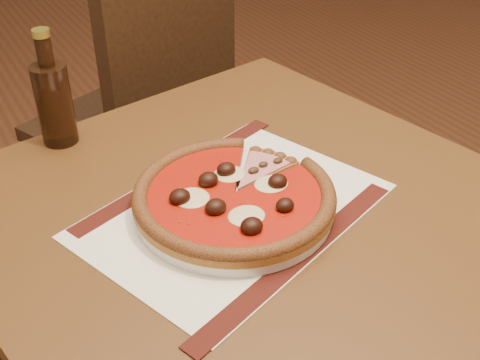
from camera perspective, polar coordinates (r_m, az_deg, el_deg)
name	(u,v)px	position (r m, az deg, el deg)	size (l,w,h in m)	color
table	(246,252)	(0.99, 0.59, -6.87)	(0.93, 0.93, 0.75)	#593515
chair_far	(147,110)	(1.67, -8.77, 6.62)	(0.58, 0.58, 0.94)	black
placemat	(234,210)	(0.91, -0.54, -2.88)	(0.43, 0.31, 0.00)	white
plate	(234,205)	(0.90, -0.54, -2.37)	(0.30, 0.30, 0.02)	white
pizza	(234,194)	(0.89, -0.56, -1.35)	(0.30, 0.30, 0.04)	#AD7029
ham_slice	(256,166)	(0.96, 1.56, 1.38)	(0.13, 0.10, 0.02)	#AD7029
bottle	(54,100)	(1.09, -17.24, 7.25)	(0.06, 0.06, 0.21)	#321A0C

